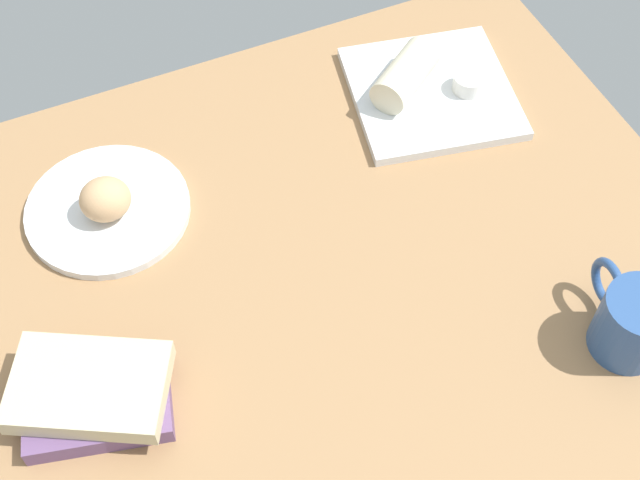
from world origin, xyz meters
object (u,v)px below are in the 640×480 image
at_px(breakfast_wrap, 405,75).
at_px(coffee_mug, 633,321).
at_px(book_stack, 93,395).
at_px(sauce_cup, 469,82).
at_px(round_plate, 108,210).
at_px(square_plate, 432,93).
at_px(scone_pastry, 105,199).

height_order(breakfast_wrap, coffee_mug, coffee_mug).
bearing_deg(breakfast_wrap, book_stack, 83.70).
distance_m(breakfast_wrap, coffee_mug, 0.52).
relative_size(sauce_cup, book_stack, 0.22).
distance_m(sauce_cup, coffee_mug, 0.47).
distance_m(breakfast_wrap, book_stack, 0.68).
height_order(sauce_cup, coffee_mug, coffee_mug).
bearing_deg(book_stack, round_plate, 71.54).
distance_m(round_plate, book_stack, 0.31).
bearing_deg(round_plate, square_plate, 2.01).
bearing_deg(scone_pastry, square_plate, 3.27).
height_order(square_plate, coffee_mug, coffee_mug).
bearing_deg(sauce_cup, coffee_mug, -94.05).
height_order(sauce_cup, book_stack, book_stack).
bearing_deg(scone_pastry, sauce_cup, 0.73).
height_order(scone_pastry, sauce_cup, scone_pastry).
bearing_deg(scone_pastry, round_plate, 90.98).
distance_m(square_plate, breakfast_wrap, 0.06).
relative_size(scone_pastry, book_stack, 0.32).
relative_size(sauce_cup, breakfast_wrap, 0.39).
distance_m(sauce_cup, breakfast_wrap, 0.10).
xyz_separation_m(round_plate, book_stack, (-0.10, -0.29, 0.02)).
xyz_separation_m(square_plate, sauce_cup, (0.05, -0.02, 0.02)).
bearing_deg(breakfast_wrap, square_plate, -149.51).
bearing_deg(round_plate, sauce_cup, -0.42).
bearing_deg(breakfast_wrap, sauce_cup, -149.51).
distance_m(sauce_cup, book_stack, 0.74).
xyz_separation_m(scone_pastry, breakfast_wrap, (0.50, 0.05, 0.00)).
bearing_deg(square_plate, coffee_mug, -87.96).
relative_size(round_plate, square_plate, 0.95).
bearing_deg(breakfast_wrap, round_plate, 59.18).
bearing_deg(coffee_mug, book_stack, 163.88).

